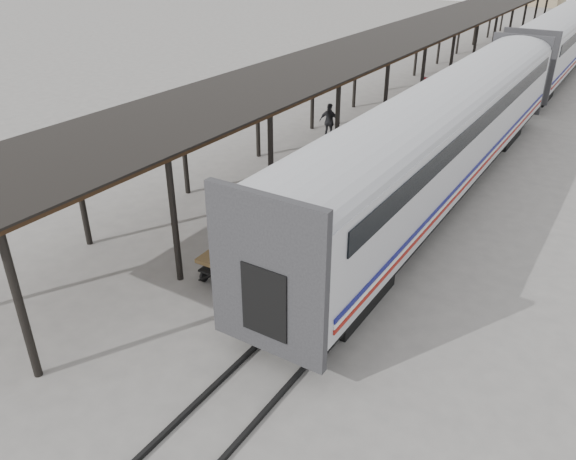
# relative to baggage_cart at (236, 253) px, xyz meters

# --- Properties ---
(ground) EXTENTS (160.00, 160.00, 0.00)m
(ground) POSITION_rel_baggage_cart_xyz_m (0.16, 0.73, -0.65)
(ground) COLOR slate
(ground) RESTS_ON ground
(train) EXTENTS (3.45, 76.01, 4.01)m
(train) POSITION_rel_baggage_cart_xyz_m (3.36, 34.53, 2.04)
(train) COLOR silver
(train) RESTS_ON ground
(canopy) EXTENTS (4.90, 64.30, 4.15)m
(canopy) POSITION_rel_baggage_cart_xyz_m (-3.24, 24.73, 3.36)
(canopy) COLOR #422B19
(canopy) RESTS_ON ground
(rails) EXTENTS (1.54, 150.00, 0.12)m
(rails) POSITION_rel_baggage_cart_xyz_m (3.36, 34.73, -0.59)
(rails) COLOR black
(rails) RESTS_ON ground
(baggage_cart) EXTENTS (1.32, 2.44, 0.86)m
(baggage_cart) POSITION_rel_baggage_cart_xyz_m (0.00, 0.00, 0.00)
(baggage_cart) COLOR brown
(baggage_cart) RESTS_ON ground
(suitcase_stack) EXTENTS (1.15, 1.10, 0.42)m
(suitcase_stack) POSITION_rel_baggage_cart_xyz_m (-0.11, 0.35, 0.37)
(suitcase_stack) COLOR #363638
(suitcase_stack) RESTS_ON baggage_cart
(luggage_tug) EXTENTS (1.04, 1.58, 1.34)m
(luggage_tug) POSITION_rel_baggage_cart_xyz_m (-2.13, 22.27, -0.04)
(luggage_tug) COLOR maroon
(luggage_tug) RESTS_ON ground
(porter) EXTENTS (0.49, 0.73, 1.95)m
(porter) POSITION_rel_baggage_cart_xyz_m (0.25, -0.65, 1.19)
(porter) COLOR navy
(porter) RESTS_ON baggage_cart
(pedestrian) EXTENTS (1.13, 0.56, 1.86)m
(pedestrian) POSITION_rel_baggage_cart_xyz_m (-3.63, 12.64, 0.28)
(pedestrian) COLOR black
(pedestrian) RESTS_ON ground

